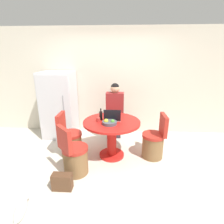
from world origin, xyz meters
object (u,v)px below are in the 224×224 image
(fruit_bowl, at_px, (109,122))
(refrigerator, at_px, (59,105))
(chair_left_side, at_px, (70,142))
(cat, at_px, (21,209))
(chair_near_left_corner, at_px, (75,158))
(person_seated, at_px, (115,109))
(chair_right_side, at_px, (154,143))
(bottle, at_px, (101,115))
(dining_table, at_px, (112,132))
(handbag, at_px, (62,182))
(laptop, at_px, (112,118))

(fruit_bowl, bearing_deg, refrigerator, 140.81)
(chair_left_side, xyz_separation_m, cat, (-0.24, -1.43, -0.21))
(chair_near_left_corner, xyz_separation_m, cat, (-0.47, -0.86, -0.21))
(refrigerator, xyz_separation_m, person_seated, (1.36, -0.13, -0.04))
(chair_right_side, height_order, bottle, bottle)
(dining_table, distance_m, cat, 1.85)
(chair_near_left_corner, height_order, handbag, chair_near_left_corner)
(dining_table, height_order, bottle, bottle)
(person_seated, distance_m, handbag, 1.98)
(person_seated, xyz_separation_m, bottle, (-0.24, -0.71, 0.09))
(chair_left_side, height_order, laptop, laptop)
(chair_near_left_corner, height_order, chair_left_side, same)
(fruit_bowl, height_order, bottle, bottle)
(person_seated, distance_m, laptop, 0.72)
(laptop, height_order, fruit_bowl, laptop)
(dining_table, bearing_deg, chair_right_side, 1.31)
(refrigerator, relative_size, chair_left_side, 1.79)
(person_seated, height_order, laptop, person_seated)
(chair_near_left_corner, distance_m, handbag, 0.44)
(cat, height_order, handbag, handbag)
(bottle, bearing_deg, laptop, -0.72)
(refrigerator, height_order, bottle, refrigerator)
(dining_table, height_order, handbag, dining_table)
(chair_left_side, bearing_deg, bottle, -84.19)
(dining_table, height_order, laptop, laptop)
(bottle, distance_m, handbag, 1.34)
(dining_table, relative_size, laptop, 3.38)
(person_seated, bearing_deg, chair_near_left_corner, 65.21)
(refrigerator, xyz_separation_m, laptop, (1.34, -0.84, 0.00))
(person_seated, xyz_separation_m, fruit_bowl, (-0.06, -0.93, 0.04))
(chair_right_side, height_order, cat, chair_right_side)
(chair_left_side, height_order, bottle, bottle)
(refrigerator, bearing_deg, dining_table, -34.02)
(chair_left_side, height_order, fruit_bowl, chair_left_side)
(refrigerator, xyz_separation_m, chair_left_side, (0.50, -0.92, -0.49))
(chair_near_left_corner, bearing_deg, chair_right_side, -111.50)
(laptop, relative_size, cat, 0.68)
(dining_table, relative_size, bottle, 4.78)
(dining_table, bearing_deg, chair_near_left_corner, -135.68)
(refrigerator, height_order, laptop, refrigerator)
(fruit_bowl, xyz_separation_m, bottle, (-0.18, 0.22, 0.05))
(refrigerator, distance_m, laptop, 1.59)
(dining_table, distance_m, laptop, 0.27)
(fruit_bowl, xyz_separation_m, handbag, (-0.66, -0.81, -0.66))
(cat, bearing_deg, bottle, -40.65)
(person_seated, bearing_deg, handbag, 67.57)
(refrigerator, bearing_deg, chair_left_side, -61.22)
(chair_right_side, distance_m, cat, 2.40)
(chair_near_left_corner, height_order, bottle, bottle)
(dining_table, distance_m, handbag, 1.26)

